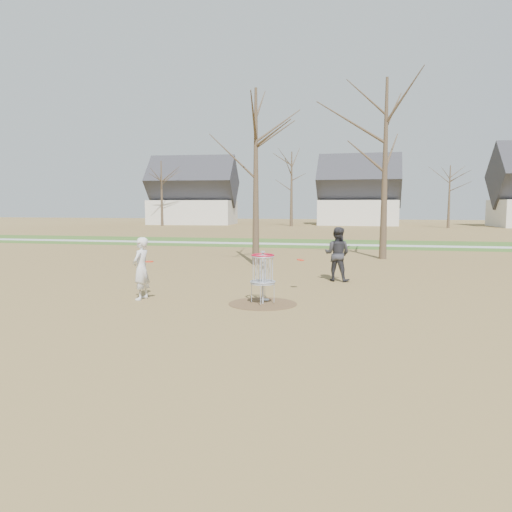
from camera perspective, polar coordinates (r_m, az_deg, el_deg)
The scene contains 11 objects.
ground at distance 13.11m, azimuth 0.77°, elevation -5.49°, with size 160.00×160.00×0.00m, color brown.
green_band at distance 33.80m, azimuth 7.75°, elevation 1.42°, with size 160.00×8.00×0.01m, color #2D5119.
footpath at distance 32.81m, azimuth 7.62°, elevation 1.31°, with size 160.00×1.50×0.01m, color #9E9E99.
dirt_circle at distance 13.11m, azimuth 0.77°, elevation -5.47°, with size 1.80×1.80×0.01m, color #47331E.
player_standing at distance 13.94m, azimuth -13.00°, elevation -1.41°, with size 0.62×0.41×1.71m, color silver.
player_throwing at distance 17.12m, azimuth 9.27°, elevation 0.22°, with size 0.89×0.70×1.84m, color #2C2C30.
disc_grounded at distance 13.59m, azimuth 1.06°, elevation -5.00°, with size 0.22×0.22×0.02m, color silver.
discs_in_play at distance 14.14m, azimuth -2.64°, elevation -0.53°, with size 3.95×2.73×0.18m.
disc_golf_basket at distance 12.96m, azimuth 0.78°, elevation -1.52°, with size 0.64×0.64×1.35m.
bare_trees at distance 48.48m, azimuth 11.30°, elevation 9.00°, with size 52.62×44.98×9.00m.
houses_row at distance 65.20m, azimuth 13.72°, elevation 6.51°, with size 56.51×10.01×7.26m.
Camera 1 is at (2.51, -12.61, 2.58)m, focal length 35.00 mm.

